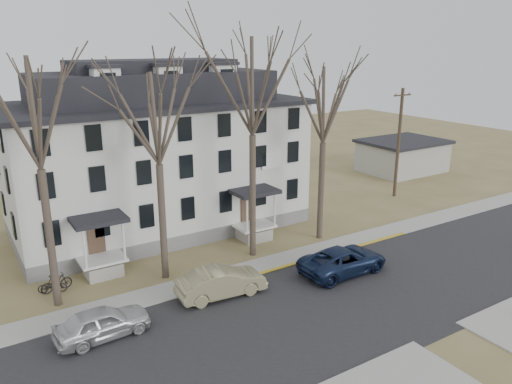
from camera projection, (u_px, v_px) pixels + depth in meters
ground at (343, 330)px, 23.77m from camera, size 120.00×120.00×0.00m
main_road at (317, 312)px, 25.39m from camera, size 120.00×10.00×0.04m
far_sidewalk at (254, 268)px, 30.25m from camera, size 120.00×2.00×0.08m
yellow_curb at (328, 256)px, 32.07m from camera, size 14.00×0.25×0.06m
boarding_house at (157, 155)px, 35.75m from camera, size 20.80×12.36×12.05m
distant_building at (402, 156)px, 52.77m from camera, size 8.50×6.50×3.35m
tree_far_left at (33, 106)px, 23.12m from camera, size 8.40×8.40×13.72m
tree_mid_left at (156, 112)px, 26.40m from camera, size 7.80×7.80×12.74m
tree_center at (252, 79)px, 29.04m from camera, size 9.00×9.00×14.70m
tree_mid_right at (325, 100)px, 32.27m from camera, size 7.80×7.80×12.74m
utility_pole_far at (399, 142)px, 43.15m from camera, size 2.00×0.28×9.50m
car_silver at (103, 323)px, 22.96m from camera, size 4.46×2.01×1.49m
car_tan at (221, 283)px, 26.73m from camera, size 4.97×2.07×1.60m
car_navy at (343, 261)px, 29.46m from camera, size 5.56×2.58×1.54m
bicycle_left at (52, 287)px, 27.15m from camera, size 1.61×1.00×0.80m
bicycle_right at (56, 283)px, 27.27m from camera, size 1.78×0.73×1.04m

